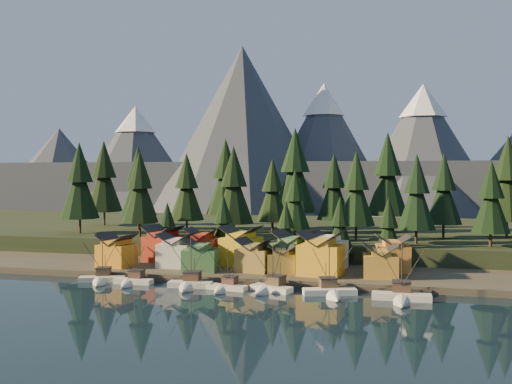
% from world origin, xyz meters
% --- Properties ---
extents(ground, '(500.00, 500.00, 0.00)m').
position_xyz_m(ground, '(0.00, 0.00, 0.00)').
color(ground, black).
rests_on(ground, ground).
extents(shore_strip, '(400.00, 50.00, 1.50)m').
position_xyz_m(shore_strip, '(0.00, 40.00, 0.75)').
color(shore_strip, '#39332A').
rests_on(shore_strip, ground).
extents(hillside, '(420.00, 100.00, 6.00)m').
position_xyz_m(hillside, '(0.00, 90.00, 3.00)').
color(hillside, black).
rests_on(hillside, ground).
extents(dock, '(80.00, 4.00, 1.00)m').
position_xyz_m(dock, '(0.00, 16.50, 0.50)').
color(dock, '#4D4337').
rests_on(dock, ground).
extents(mountain_ridge, '(560.00, 190.00, 90.00)m').
position_xyz_m(mountain_ridge, '(-4.20, 213.59, 26.06)').
color(mountain_ridge, '#3F4552').
rests_on(mountain_ridge, ground).
extents(boat_0, '(10.94, 11.35, 10.97)m').
position_xyz_m(boat_0, '(-31.68, 10.44, 1.97)').
color(boat_0, beige).
rests_on(boat_0, ground).
extents(boat_1, '(8.85, 9.63, 10.65)m').
position_xyz_m(boat_1, '(-23.94, 9.88, 2.06)').
color(boat_1, silver).
rests_on(boat_1, ground).
extents(boat_2, '(9.97, 10.68, 11.95)m').
position_xyz_m(boat_2, '(-10.11, 9.09, 2.34)').
color(boat_2, beige).
rests_on(boat_2, ground).
extents(boat_3, '(9.15, 9.75, 9.91)m').
position_xyz_m(boat_3, '(-1.93, 8.59, 1.84)').
color(boat_3, beige).
rests_on(boat_3, ground).
extents(boat_4, '(9.59, 10.20, 11.72)m').
position_xyz_m(boat_4, '(7.39, 9.28, 2.35)').
color(boat_4, beige).
rests_on(boat_4, ground).
extents(boat_5, '(11.53, 12.00, 11.80)m').
position_xyz_m(boat_5, '(20.27, 8.83, 2.14)').
color(boat_5, white).
rests_on(boat_5, ground).
extents(boat_6, '(11.60, 12.64, 12.41)m').
position_xyz_m(boat_6, '(34.03, 7.32, 2.25)').
color(boat_6, beige).
rests_on(boat_6, ground).
extents(house_front_0, '(9.09, 8.73, 7.96)m').
position_xyz_m(house_front_0, '(-34.47, 23.12, 5.68)').
color(house_front_0, '#BF771B').
rests_on(house_front_0, shore_strip).
extents(house_front_1, '(8.26, 7.95, 8.34)m').
position_xyz_m(house_front_1, '(-19.84, 25.89, 5.88)').
color(house_front_1, beige).
rests_on(house_front_1, shore_strip).
extents(house_front_2, '(8.84, 8.90, 7.69)m').
position_xyz_m(house_front_2, '(-12.07, 22.05, 5.54)').
color(house_front_2, '#417640').
rests_on(house_front_2, shore_strip).
extents(house_front_3, '(8.52, 8.22, 7.74)m').
position_xyz_m(house_front_3, '(0.53, 24.33, 5.57)').
color(house_front_3, olive).
rests_on(house_front_3, shore_strip).
extents(house_front_4, '(7.84, 8.21, 6.51)m').
position_xyz_m(house_front_4, '(6.84, 24.27, 4.92)').
color(house_front_4, '#AE8F3D').
rests_on(house_front_4, shore_strip).
extents(house_front_5, '(10.45, 9.72, 9.87)m').
position_xyz_m(house_front_5, '(16.29, 23.34, 6.69)').
color(house_front_5, gold).
rests_on(house_front_5, shore_strip).
extents(house_front_6, '(8.06, 7.69, 7.41)m').
position_xyz_m(house_front_6, '(29.56, 23.50, 5.39)').
color(house_front_6, '#BD8B30').
rests_on(house_front_6, shore_strip).
extents(house_back_0, '(10.22, 9.98, 9.25)m').
position_xyz_m(house_back_0, '(-26.56, 33.51, 6.35)').
color(house_back_0, maroon).
rests_on(house_back_0, shore_strip).
extents(house_back_1, '(8.41, 8.50, 8.85)m').
position_xyz_m(house_back_1, '(-15.91, 34.24, 6.14)').
color(house_back_1, '#A52A19').
rests_on(house_back_1, shore_strip).
extents(house_back_2, '(10.14, 9.47, 9.79)m').
position_xyz_m(house_back_2, '(-5.08, 32.66, 6.64)').
color(house_back_2, yellow).
rests_on(house_back_2, shore_strip).
extents(house_back_3, '(10.54, 9.82, 9.05)m').
position_xyz_m(house_back_3, '(8.59, 31.00, 6.25)').
color(house_back_3, '#407640').
rests_on(house_back_3, shore_strip).
extents(house_back_4, '(9.99, 9.72, 9.40)m').
position_xyz_m(house_back_4, '(16.63, 32.58, 6.43)').
color(house_back_4, white).
rests_on(house_back_4, shore_strip).
extents(house_back_5, '(8.54, 8.62, 8.54)m').
position_xyz_m(house_back_5, '(32.14, 32.13, 5.98)').
color(house_back_5, '#C17D31').
rests_on(house_back_5, shore_strip).
extents(tree_hill_0, '(12.08, 12.08, 28.14)m').
position_xyz_m(tree_hill_0, '(-62.00, 52.00, 21.38)').
color(tree_hill_0, '#332319').
rests_on(tree_hill_0, hillside).
extents(tree_hill_1, '(11.86, 11.86, 27.64)m').
position_xyz_m(tree_hill_1, '(-50.00, 68.00, 21.11)').
color(tree_hill_1, '#332319').
rests_on(tree_hill_1, hillside).
extents(tree_hill_2, '(10.79, 10.79, 25.13)m').
position_xyz_m(tree_hill_2, '(-40.00, 48.00, 19.74)').
color(tree_hill_2, '#332319').
rests_on(tree_hill_2, hillside).
extents(tree_hill_3, '(10.67, 10.67, 24.85)m').
position_xyz_m(tree_hill_3, '(-30.00, 60.00, 19.58)').
color(tree_hill_3, '#332319').
rests_on(tree_hill_3, hillside).
extents(tree_hill_4, '(12.87, 12.87, 29.97)m').
position_xyz_m(tree_hill_4, '(-22.00, 75.00, 22.39)').
color(tree_hill_4, '#332319').
rests_on(tree_hill_4, hillside).
extents(tree_hill_5, '(11.32, 11.32, 26.36)m').
position_xyz_m(tree_hill_5, '(-12.00, 50.00, 20.41)').
color(tree_hill_5, '#332319').
rests_on(tree_hill_5, hillside).
extents(tree_hill_6, '(9.97, 9.97, 23.21)m').
position_xyz_m(tree_hill_6, '(-4.00, 65.00, 18.69)').
color(tree_hill_6, '#332319').
rests_on(tree_hill_6, hillside).
extents(tree_hill_7, '(8.46, 8.46, 19.70)m').
position_xyz_m(tree_hill_7, '(6.00, 48.00, 16.76)').
color(tree_hill_7, '#332319').
rests_on(tree_hill_7, hillside).
extents(tree_hill_8, '(10.72, 10.72, 24.96)m').
position_xyz_m(tree_hill_8, '(14.00, 72.00, 19.65)').
color(tree_hill_8, '#332319').
rests_on(tree_hill_8, hillside).
extents(tree_hill_9, '(10.71, 10.71, 24.96)m').
position_xyz_m(tree_hill_9, '(22.00, 55.00, 19.64)').
color(tree_hill_9, '#332319').
rests_on(tree_hill_9, hillside).
extents(tree_hill_10, '(13.58, 13.58, 31.64)m').
position_xyz_m(tree_hill_10, '(30.00, 80.00, 23.30)').
color(tree_hill_10, '#332319').
rests_on(tree_hill_10, hillside).
extents(tree_hill_11, '(10.22, 10.22, 23.80)m').
position_xyz_m(tree_hill_11, '(38.00, 50.00, 19.01)').
color(tree_hill_11, '#332319').
rests_on(tree_hill_11, hillside).
extents(tree_hill_12, '(10.48, 10.48, 24.40)m').
position_xyz_m(tree_hill_12, '(46.00, 66.00, 19.34)').
color(tree_hill_12, '#332319').
rests_on(tree_hill_12, hillside).
extents(tree_hill_13, '(9.44, 9.44, 22.00)m').
position_xyz_m(tree_hill_13, '(56.00, 48.00, 18.02)').
color(tree_hill_13, '#332319').
rests_on(tree_hill_13, hillside).
extents(tree_hill_14, '(12.66, 12.66, 29.48)m').
position_xyz_m(tree_hill_14, '(64.00, 72.00, 22.12)').
color(tree_hill_14, '#332319').
rests_on(tree_hill_14, hillside).
extents(tree_hill_15, '(14.47, 14.47, 33.72)m').
position_xyz_m(tree_hill_15, '(0.00, 82.00, 24.44)').
color(tree_hill_15, '#332319').
rests_on(tree_hill_15, hillside).
extents(tree_hill_16, '(12.93, 12.93, 30.12)m').
position_xyz_m(tree_hill_16, '(-68.00, 78.00, 22.47)').
color(tree_hill_16, '#332319').
rests_on(tree_hill_16, hillside).
extents(tree_shore_0, '(6.53, 6.53, 15.21)m').
position_xyz_m(tree_shore_0, '(-28.00, 40.00, 9.80)').
color(tree_shore_0, '#332319').
rests_on(tree_shore_0, shore_strip).
extents(tree_shore_1, '(7.55, 7.55, 17.60)m').
position_xyz_m(tree_shore_1, '(-12.00, 40.00, 11.11)').
color(tree_shore_1, '#332319').
rests_on(tree_shore_1, shore_strip).
extents(tree_shore_2, '(6.82, 6.82, 15.90)m').
position_xyz_m(tree_shore_2, '(5.00, 40.00, 10.18)').
color(tree_shore_2, '#332319').
rests_on(tree_shore_2, shore_strip).
extents(tree_shore_3, '(7.47, 7.47, 17.40)m').
position_xyz_m(tree_shore_3, '(19.00, 40.00, 11.01)').
color(tree_shore_3, '#332319').
rests_on(tree_shore_3, shore_strip).
extents(tree_shore_4, '(7.41, 7.41, 17.27)m').
position_xyz_m(tree_shore_4, '(31.00, 40.00, 10.93)').
color(tree_shore_4, '#332319').
rests_on(tree_shore_4, shore_strip).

